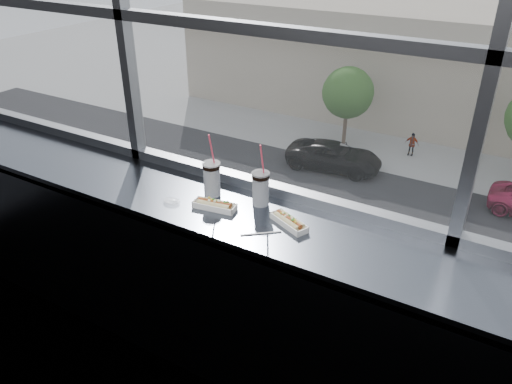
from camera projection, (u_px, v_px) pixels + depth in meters
The scene contains 16 objects.
wall_back_lower at pixel (271, 270), 3.12m from camera, with size 6.00×6.00×0.00m, color black.
counter at pixel (247, 219), 2.66m from camera, with size 6.00×0.55×0.06m, color slate.
counter_fascia at pixel (224, 321), 2.72m from camera, with size 6.00×0.04×1.04m, color slate.
hotdog_tray_left at pixel (215, 205), 2.69m from camera, with size 0.25×0.11×0.06m.
hotdog_tray_right at pixel (289, 221), 2.54m from camera, with size 0.24×0.16×0.06m.
soda_cup_left at pixel (212, 177), 2.79m from camera, with size 0.10×0.10×0.38m.
soda_cup_right at pixel (261, 187), 2.70m from camera, with size 0.10×0.10×0.37m.
loose_straw at pixel (261, 233), 2.48m from camera, with size 0.01×0.01×0.21m, color white.
wrapper at pixel (171, 201), 2.75m from camera, with size 0.10×0.07×0.02m, color silver.
street_asphalt at pixel (469, 240), 23.80m from camera, with size 80.00×10.00×0.06m, color black.
far_sidewalk at pixel (493, 175), 29.86m from camera, with size 80.00×6.00×0.04m, color gray.
car_near_a at pixel (164, 181), 27.05m from camera, with size 5.67×2.36×1.89m, color #B4BDC9.
car_near_b at pixel (325, 226), 22.81m from camera, with size 6.48×2.70×2.16m, color #262323.
car_far_a at pixel (334, 152), 30.13m from camera, with size 6.38×2.66×2.13m, color black.
pedestrian_a at pixel (412, 142), 31.94m from camera, with size 0.81×0.61×1.83m, color #66605B.
tree_left at pixel (348, 93), 32.38m from camera, with size 3.38×3.38×5.28m.
Camera 1 is at (1.18, -0.71, 2.48)m, focal length 35.00 mm.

